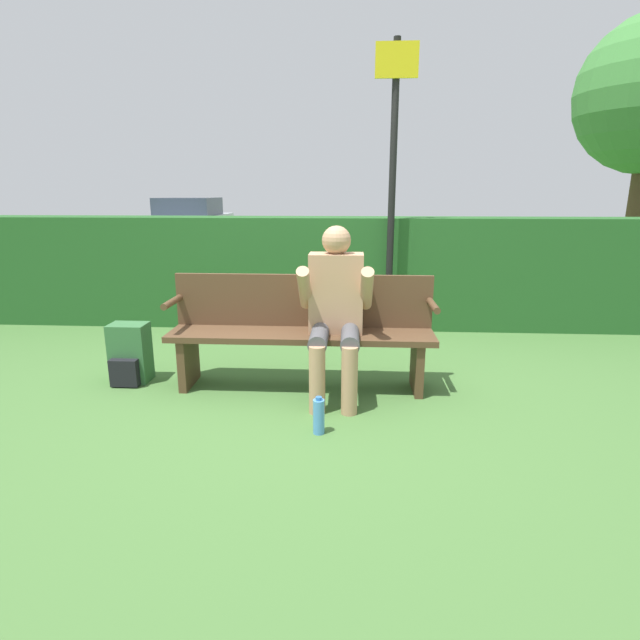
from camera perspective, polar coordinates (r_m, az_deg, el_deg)
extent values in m
plane|color=#426B33|center=(3.89, -2.13, -7.68)|extent=(40.00, 40.00, 0.00)
cube|color=#235623|center=(5.59, -0.27, 5.53)|extent=(12.00, 0.52, 1.20)
cube|color=#513823|center=(3.76, -2.19, -1.73)|extent=(1.99, 0.40, 0.05)
cube|color=#513823|center=(3.88, -1.96, 2.24)|extent=(1.99, 0.04, 0.41)
cube|color=#513823|center=(4.00, -14.79, -4.50)|extent=(0.06, 0.36, 0.40)
cube|color=#513823|center=(3.84, 11.02, -5.09)|extent=(0.06, 0.36, 0.40)
cylinder|color=#513823|center=(3.91, -16.54, 1.99)|extent=(0.05, 0.36, 0.05)
cylinder|color=#513823|center=(3.73, 12.81, 1.64)|extent=(0.05, 0.36, 0.05)
cube|color=tan|center=(3.70, 1.84, 3.08)|extent=(0.40, 0.22, 0.59)
sphere|color=tan|center=(3.65, 1.89, 9.09)|extent=(0.21, 0.21, 0.21)
cylinder|color=#4C4C51|center=(3.53, -0.08, -1.83)|extent=(0.13, 0.49, 0.13)
cylinder|color=#4C4C51|center=(3.53, 3.46, -1.89)|extent=(0.13, 0.49, 0.13)
cylinder|color=tan|center=(3.38, -0.33, -6.86)|extent=(0.11, 0.11, 0.47)
cylinder|color=tan|center=(3.37, 3.39, -6.93)|extent=(0.11, 0.11, 0.47)
cylinder|color=tan|center=(3.56, -1.77, 3.65)|extent=(0.09, 0.35, 0.35)
cylinder|color=tan|center=(3.55, 5.35, 3.55)|extent=(0.09, 0.35, 0.35)
cube|color=#336638|center=(4.22, -20.85, -3.51)|extent=(0.29, 0.20, 0.47)
cube|color=black|center=(4.14, -21.46, -5.64)|extent=(0.22, 0.07, 0.21)
cylinder|color=#4C8CCC|center=(3.15, -0.14, -10.99)|extent=(0.07, 0.07, 0.22)
cylinder|color=#2D66B2|center=(3.10, -0.14, -8.96)|extent=(0.04, 0.04, 0.02)
cylinder|color=black|center=(5.15, 8.22, 13.87)|extent=(0.07, 0.07, 2.85)
cube|color=yellow|center=(5.24, 8.79, 27.33)|extent=(0.40, 0.02, 0.31)
cube|color=#B7BCC6|center=(16.15, -14.66, 10.50)|extent=(1.90, 3.94, 0.57)
cube|color=#333D4C|center=(16.13, -14.78, 12.44)|extent=(1.66, 1.90, 0.52)
cylinder|color=black|center=(17.60, -16.26, 10.18)|extent=(0.18, 0.67, 0.67)
cylinder|color=black|center=(17.10, -10.47, 10.40)|extent=(0.18, 0.67, 0.67)
cylinder|color=black|center=(15.32, -19.24, 9.40)|extent=(0.18, 0.67, 0.67)
cylinder|color=black|center=(14.74, -12.67, 9.68)|extent=(0.18, 0.67, 0.67)
cylinder|color=#4C3823|center=(9.54, 32.60, 9.98)|extent=(0.36, 0.36, 2.19)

